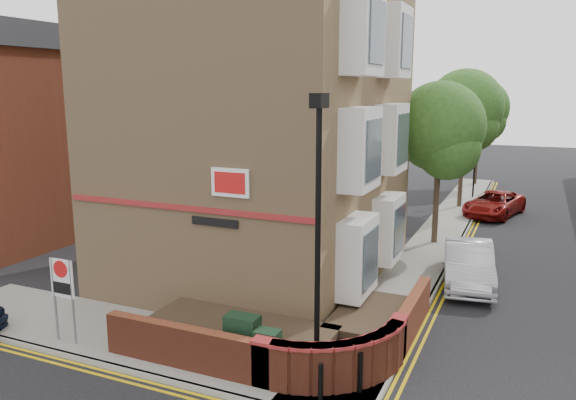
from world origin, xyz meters
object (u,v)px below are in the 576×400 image
at_px(silver_car_near, 468,264).
at_px(zone_sign, 62,285).
at_px(utility_cabinet_large, 243,340).
at_px(lamppost, 318,242).

bearing_deg(silver_car_near, zone_sign, -143.67).
height_order(zone_sign, silver_car_near, zone_sign).
bearing_deg(zone_sign, utility_cabinet_large, 9.69).
xyz_separation_m(zone_sign, silver_car_near, (8.88, 8.94, -0.92)).
distance_m(lamppost, silver_car_near, 8.94).
distance_m(utility_cabinet_large, zone_sign, 4.86).
relative_size(zone_sign, silver_car_near, 0.50).
bearing_deg(lamppost, silver_car_near, 74.54).
bearing_deg(utility_cabinet_large, lamppost, -3.01).
relative_size(utility_cabinet_large, zone_sign, 0.55).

